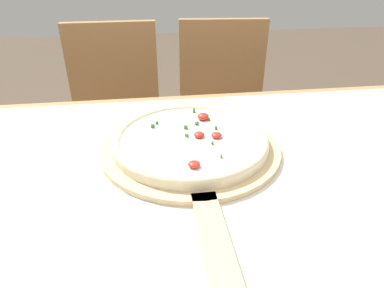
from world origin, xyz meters
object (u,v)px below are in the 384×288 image
object	(u,v)px
pizza_peel	(192,152)
pizza	(190,139)
chair_left	(117,116)
chair_right	(223,110)

from	to	relation	value
pizza_peel	pizza	xyz separation A→B (m)	(0.00, 0.02, 0.02)
chair_left	chair_right	bearing A→B (deg)	-0.39
pizza_peel	chair_right	distance (m)	0.82
pizza_peel	chair_left	size ratio (longest dim) A/B	0.70
chair_left	chair_right	distance (m)	0.47
pizza	chair_right	distance (m)	0.80
pizza	chair_left	world-z (taller)	chair_left
chair_left	pizza	bearing A→B (deg)	-72.82
pizza	chair_left	size ratio (longest dim) A/B	0.38
pizza_peel	chair_left	bearing A→B (deg)	106.98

